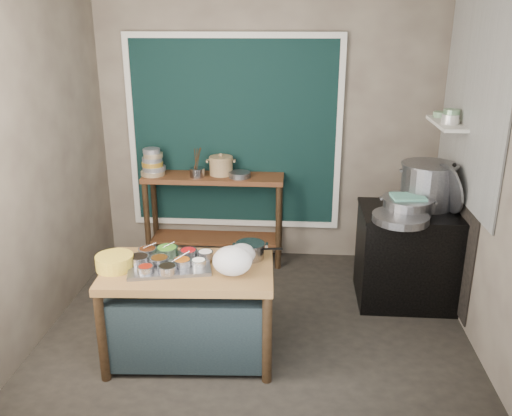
# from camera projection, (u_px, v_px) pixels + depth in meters

# --- Properties ---
(floor) EXTENTS (3.50, 3.00, 0.02)m
(floor) POSITION_uv_depth(u_px,v_px,m) (257.00, 325.00, 4.66)
(floor) COLOR #29251F
(floor) RESTS_ON ground
(back_wall) EXTENTS (3.50, 0.02, 2.80)m
(back_wall) POSITION_uv_depth(u_px,v_px,m) (268.00, 129.00, 5.61)
(back_wall) COLOR #7B6F5E
(back_wall) RESTS_ON floor
(left_wall) EXTENTS (0.02, 3.00, 2.80)m
(left_wall) POSITION_uv_depth(u_px,v_px,m) (38.00, 162.00, 4.32)
(left_wall) COLOR #7B6F5E
(left_wall) RESTS_ON floor
(right_wall) EXTENTS (0.02, 3.00, 2.80)m
(right_wall) POSITION_uv_depth(u_px,v_px,m) (490.00, 171.00, 4.07)
(right_wall) COLOR #7B6F5E
(right_wall) RESTS_ON floor
(curtain_panel) EXTENTS (2.10, 0.02, 1.90)m
(curtain_panel) POSITION_uv_depth(u_px,v_px,m) (234.00, 134.00, 5.62)
(curtain_panel) COLOR black
(curtain_panel) RESTS_ON back_wall
(curtain_frame) EXTENTS (2.22, 0.03, 2.02)m
(curtain_frame) POSITION_uv_depth(u_px,v_px,m) (234.00, 134.00, 5.61)
(curtain_frame) COLOR beige
(curtain_frame) RESTS_ON back_wall
(tile_panel) EXTENTS (0.02, 1.70, 1.70)m
(tile_panel) POSITION_uv_depth(u_px,v_px,m) (473.00, 100.00, 4.44)
(tile_panel) COLOR #B2B2AA
(tile_panel) RESTS_ON right_wall
(soot_patch) EXTENTS (0.01, 1.30, 1.30)m
(soot_patch) POSITION_uv_depth(u_px,v_px,m) (453.00, 226.00, 4.91)
(soot_patch) COLOR black
(soot_patch) RESTS_ON right_wall
(wall_shelf) EXTENTS (0.22, 0.70, 0.03)m
(wall_shelf) POSITION_uv_depth(u_px,v_px,m) (447.00, 124.00, 4.81)
(wall_shelf) COLOR beige
(wall_shelf) RESTS_ON right_wall
(prep_table) EXTENTS (1.29, 0.79, 0.75)m
(prep_table) POSITION_uv_depth(u_px,v_px,m) (190.00, 312.00, 4.12)
(prep_table) COLOR brown
(prep_table) RESTS_ON floor
(back_counter) EXTENTS (1.45, 0.40, 0.95)m
(back_counter) POSITION_uv_depth(u_px,v_px,m) (214.00, 219.00, 5.74)
(back_counter) COLOR brown
(back_counter) RESTS_ON floor
(stove_block) EXTENTS (0.90, 0.68, 0.85)m
(stove_block) POSITION_uv_depth(u_px,v_px,m) (409.00, 257.00, 4.94)
(stove_block) COLOR black
(stove_block) RESTS_ON floor
(stove_top) EXTENTS (0.92, 0.69, 0.03)m
(stove_top) POSITION_uv_depth(u_px,v_px,m) (414.00, 212.00, 4.79)
(stove_top) COLOR black
(stove_top) RESTS_ON stove_block
(condiment_tray) EXTENTS (0.67, 0.54, 0.03)m
(condiment_tray) POSITION_uv_depth(u_px,v_px,m) (170.00, 265.00, 4.01)
(condiment_tray) COLOR gray
(condiment_tray) RESTS_ON prep_table
(condiment_bowls) EXTENTS (0.61, 0.44, 0.07)m
(condiment_bowls) POSITION_uv_depth(u_px,v_px,m) (167.00, 258.00, 4.01)
(condiment_bowls) COLOR gray
(condiment_bowls) RESTS_ON condiment_tray
(yellow_basin) EXTENTS (0.35, 0.35, 0.11)m
(yellow_basin) POSITION_uv_depth(u_px,v_px,m) (115.00, 262.00, 3.95)
(yellow_basin) COLOR gold
(yellow_basin) RESTS_ON prep_table
(saucepan) EXTENTS (0.25, 0.25, 0.12)m
(saucepan) POSITION_uv_depth(u_px,v_px,m) (250.00, 251.00, 4.13)
(saucepan) COLOR gray
(saucepan) RESTS_ON prep_table
(plastic_bag_a) EXTENTS (0.33, 0.30, 0.21)m
(plastic_bag_a) POSITION_uv_depth(u_px,v_px,m) (232.00, 261.00, 3.85)
(plastic_bag_a) COLOR white
(plastic_bag_a) RESTS_ON prep_table
(plastic_bag_b) EXTENTS (0.25, 0.23, 0.15)m
(plastic_bag_b) POSITION_uv_depth(u_px,v_px,m) (242.00, 254.00, 4.04)
(plastic_bag_b) COLOR white
(plastic_bag_b) RESTS_ON prep_table
(bowl_stack) EXTENTS (0.25, 0.25, 0.28)m
(bowl_stack) POSITION_uv_depth(u_px,v_px,m) (153.00, 163.00, 5.57)
(bowl_stack) COLOR tan
(bowl_stack) RESTS_ON back_counter
(utensil_cup) EXTENTS (0.19, 0.19, 0.09)m
(utensil_cup) POSITION_uv_depth(u_px,v_px,m) (197.00, 172.00, 5.53)
(utensil_cup) COLOR gray
(utensil_cup) RESTS_ON back_counter
(ceramic_crock) EXTENTS (0.27, 0.27, 0.17)m
(ceramic_crock) POSITION_uv_depth(u_px,v_px,m) (221.00, 167.00, 5.59)
(ceramic_crock) COLOR #8E754D
(ceramic_crock) RESTS_ON back_counter
(wide_bowl) EXTENTS (0.27, 0.27, 0.06)m
(wide_bowl) POSITION_uv_depth(u_px,v_px,m) (240.00, 175.00, 5.51)
(wide_bowl) COLOR gray
(wide_bowl) RESTS_ON back_counter
(stock_pot) EXTENTS (0.56, 0.56, 0.40)m
(stock_pot) POSITION_uv_depth(u_px,v_px,m) (428.00, 185.00, 4.83)
(stock_pot) COLOR gray
(stock_pot) RESTS_ON stove_top
(pot_lid) EXTENTS (0.22, 0.46, 0.44)m
(pot_lid) POSITION_uv_depth(u_px,v_px,m) (449.00, 188.00, 4.67)
(pot_lid) COLOR gray
(pot_lid) RESTS_ON stove_top
(steamer) EXTENTS (0.52, 0.52, 0.14)m
(steamer) POSITION_uv_depth(u_px,v_px,m) (407.00, 206.00, 4.68)
(steamer) COLOR gray
(steamer) RESTS_ON stove_top
(green_cloth) EXTENTS (0.29, 0.24, 0.02)m
(green_cloth) POSITION_uv_depth(u_px,v_px,m) (408.00, 197.00, 4.65)
(green_cloth) COLOR #589B89
(green_cloth) RESTS_ON steamer
(shallow_pan) EXTENTS (0.56, 0.56, 0.06)m
(shallow_pan) POSITION_uv_depth(u_px,v_px,m) (401.00, 218.00, 4.51)
(shallow_pan) COLOR gray
(shallow_pan) RESTS_ON stove_top
(shelf_bowl_stack) EXTENTS (0.16, 0.16, 0.13)m
(shelf_bowl_stack) POSITION_uv_depth(u_px,v_px,m) (451.00, 117.00, 4.69)
(shelf_bowl_stack) COLOR silver
(shelf_bowl_stack) RESTS_ON wall_shelf
(shelf_bowl_green) EXTENTS (0.15, 0.15, 0.05)m
(shelf_bowl_green) POSITION_uv_depth(u_px,v_px,m) (441.00, 114.00, 5.03)
(shelf_bowl_green) COLOR gray
(shelf_bowl_green) RESTS_ON wall_shelf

